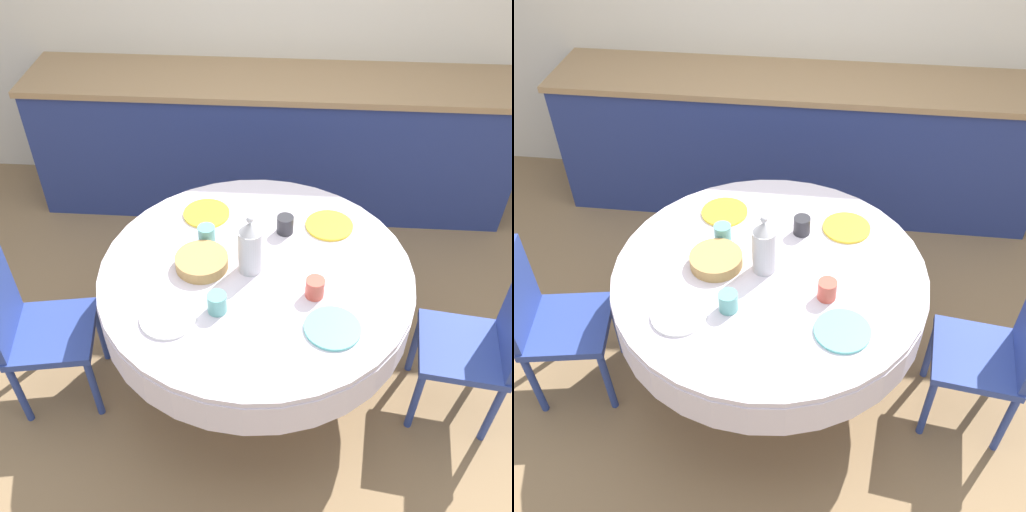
# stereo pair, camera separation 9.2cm
# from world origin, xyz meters

# --- Properties ---
(ground_plane) EXTENTS (12.00, 12.00, 0.00)m
(ground_plane) POSITION_xyz_m (0.00, 0.00, 0.00)
(ground_plane) COLOR #8E704C
(wall_back) EXTENTS (7.00, 0.05, 2.60)m
(wall_back) POSITION_xyz_m (0.00, 1.93, 1.30)
(wall_back) COLOR silver
(wall_back) RESTS_ON ground_plane
(kitchen_counter) EXTENTS (3.24, 0.64, 0.95)m
(kitchen_counter) POSITION_xyz_m (0.00, 1.60, 0.47)
(kitchen_counter) COLOR navy
(kitchen_counter) RESTS_ON ground_plane
(dining_table) EXTENTS (1.45, 1.45, 0.76)m
(dining_table) POSITION_xyz_m (0.00, 0.00, 0.64)
(dining_table) COLOR tan
(dining_table) RESTS_ON ground_plane
(chair_left) EXTENTS (0.45, 0.45, 0.87)m
(chair_left) POSITION_xyz_m (1.05, -0.14, 0.49)
(chair_left) COLOR #2D428E
(chair_left) RESTS_ON ground_plane
(chair_right) EXTENTS (0.46, 0.46, 0.87)m
(chair_right) POSITION_xyz_m (-1.04, -0.19, 0.49)
(chair_right) COLOR #2D428E
(chair_right) RESTS_ON ground_plane
(plate_near_left) EXTENTS (0.24, 0.24, 0.01)m
(plate_near_left) POSITION_xyz_m (-0.34, -0.33, 0.77)
(plate_near_left) COLOR white
(plate_near_left) RESTS_ON dining_table
(cup_near_left) EXTENTS (0.08, 0.08, 0.09)m
(cup_near_left) POSITION_xyz_m (-0.15, -0.27, 0.80)
(cup_near_left) COLOR #5BA39E
(cup_near_left) RESTS_ON dining_table
(plate_near_right) EXTENTS (0.24, 0.24, 0.01)m
(plate_near_right) POSITION_xyz_m (0.34, -0.34, 0.77)
(plate_near_right) COLOR #60BCB7
(plate_near_right) RESTS_ON dining_table
(cup_near_right) EXTENTS (0.08, 0.08, 0.09)m
(cup_near_right) POSITION_xyz_m (0.26, -0.15, 0.80)
(cup_near_right) COLOR #CC4C3D
(cup_near_right) RESTS_ON dining_table
(plate_far_left) EXTENTS (0.24, 0.24, 0.01)m
(plate_far_left) POSITION_xyz_m (-0.28, 0.39, 0.77)
(plate_far_left) COLOR yellow
(plate_far_left) RESTS_ON dining_table
(cup_far_left) EXTENTS (0.08, 0.08, 0.09)m
(cup_far_left) POSITION_xyz_m (-0.25, 0.17, 0.80)
(cup_far_left) COLOR #5BA39E
(cup_far_left) RESTS_ON dining_table
(plate_far_right) EXTENTS (0.24, 0.24, 0.01)m
(plate_far_right) POSITION_xyz_m (0.34, 0.33, 0.77)
(plate_far_right) COLOR yellow
(plate_far_right) RESTS_ON dining_table
(cup_far_right) EXTENTS (0.08, 0.08, 0.09)m
(cup_far_right) POSITION_xyz_m (0.12, 0.28, 0.80)
(cup_far_right) COLOR #28282D
(cup_far_right) RESTS_ON dining_table
(coffee_carafe) EXTENTS (0.11, 0.11, 0.30)m
(coffee_carafe) POSITION_xyz_m (-0.03, -0.00, 0.89)
(coffee_carafe) COLOR #B2B2B7
(coffee_carafe) RESTS_ON dining_table
(bread_basket) EXTENTS (0.24, 0.24, 0.06)m
(bread_basket) POSITION_xyz_m (-0.25, -0.00, 0.79)
(bread_basket) COLOR #AD844C
(bread_basket) RESTS_ON dining_table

